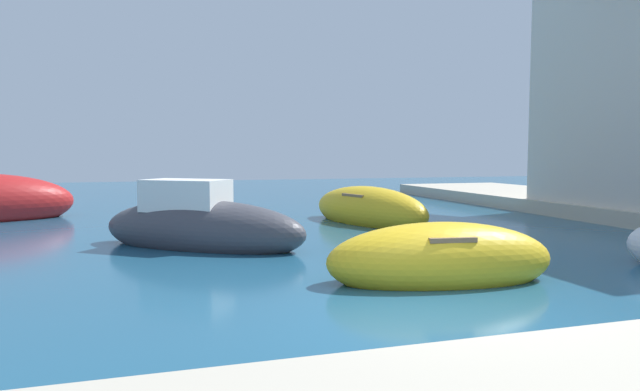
% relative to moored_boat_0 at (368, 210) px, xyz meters
% --- Properties ---
extents(ground, '(80.00, 80.00, 0.00)m').
position_rel_moored_boat_0_xyz_m(ground, '(-3.17, -9.88, -0.42)').
color(ground, '#1E5170').
extents(moored_boat_0, '(3.09, 5.45, 1.53)m').
position_rel_moored_boat_0_xyz_m(moored_boat_0, '(0.00, 0.00, 0.00)').
color(moored_boat_0, gold).
rests_on(moored_boat_0, ground).
extents(moored_boat_1, '(2.01, 4.89, 1.40)m').
position_rel_moored_boat_0_xyz_m(moored_boat_1, '(-5.17, 3.77, -0.03)').
color(moored_boat_1, gold).
rests_on(moored_boat_1, ground).
extents(moored_boat_5, '(4.19, 2.07, 1.34)m').
position_rel_moored_boat_0_xyz_m(moored_boat_5, '(-1.85, -7.89, -0.05)').
color(moored_boat_5, gold).
rests_on(moored_boat_5, ground).
extents(moored_boat_6, '(5.22, 4.48, 1.93)m').
position_rel_moored_boat_0_xyz_m(moored_boat_6, '(-5.54, -3.04, 0.07)').
color(moored_boat_6, '#3F3F47').
rests_on(moored_boat_6, ground).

